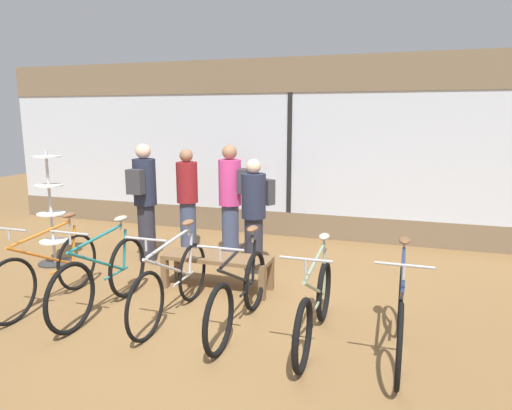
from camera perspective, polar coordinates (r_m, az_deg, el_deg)
The scene contains 14 objects.
ground_plane at distance 5.33m, azimuth -5.52°, elevation -13.32°, with size 24.00×24.00×0.00m, color olive.
shop_back_wall at distance 8.27m, azimuth 4.25°, elevation 7.19°, with size 12.00×0.08×3.20m.
bicycle_far_left at distance 5.93m, azimuth -24.58°, elevation -7.54°, with size 0.46×1.78×1.04m.
bicycle_left at distance 5.47m, azimuth -18.67°, elevation -8.63°, with size 0.46×1.76×1.05m.
bicycle_center_left at distance 5.15m, azimuth -10.45°, elevation -9.56°, with size 0.46×1.76×1.03m.
bicycle_center_right at distance 4.82m, azimuth -2.11°, elevation -11.09°, with size 0.46×1.75×1.03m.
bicycle_right at distance 4.60m, azimuth 7.37°, elevation -12.47°, with size 0.46×1.74×1.01m.
bicycle_far_right at distance 4.53m, azimuth 17.60°, elevation -12.80°, with size 0.46×1.78×1.04m.
accessory_rack at distance 7.42m, azimuth -24.19°, elevation -1.50°, with size 0.48×0.48×1.72m.
display_bench at distance 5.90m, azimuth -4.87°, elevation -7.08°, with size 1.40×0.44×0.44m.
customer_near_rack at distance 7.07m, azimuth -13.74°, elevation 0.79°, with size 0.34×0.48×1.79m.
customer_by_window at distance 7.46m, azimuth -8.57°, elevation 0.83°, with size 0.47×0.47×1.68m.
customer_mid_floor at distance 6.41m, azimuth -0.17°, elevation -0.87°, with size 0.49×0.56×1.62m.
customer_near_bench at distance 6.91m, azimuth -3.13°, elevation 0.79°, with size 0.49×0.35×1.78m.
Camera 1 is at (1.97, -4.44, 2.20)m, focal length 32.00 mm.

